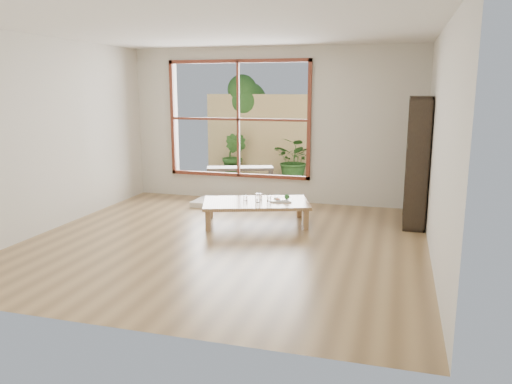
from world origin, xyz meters
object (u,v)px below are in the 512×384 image
low_table (256,204)px  garden_bench (240,170)px  food_tray (282,199)px  bookshelf (417,162)px

low_table → garden_bench: size_ratio=1.27×
garden_bench → low_table: bearing=-87.0°
low_table → garden_bench: garden_bench is taller
low_table → food_tray: food_tray is taller
low_table → food_tray: size_ratio=4.87×
bookshelf → food_tray: (-1.83, -0.44, -0.56)m
food_tray → garden_bench: 2.63m
bookshelf → food_tray: size_ratio=5.24×
bookshelf → garden_bench: bearing=150.5°
bookshelf → food_tray: bearing=-166.5°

